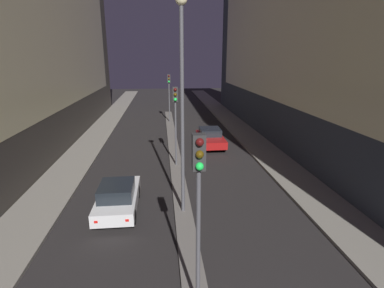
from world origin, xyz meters
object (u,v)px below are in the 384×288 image
traffic_light_far (169,88)px  car_left_lane (118,197)px  street_lamp (182,84)px  traffic_light_near (199,188)px  traffic_light_mid (175,109)px  car_right_lane (210,137)px

traffic_light_far → car_left_lane: bearing=-98.7°
street_lamp → car_left_lane: size_ratio=2.24×
traffic_light_near → car_left_lane: (-2.98, 6.03, -3.07)m
traffic_light_mid → traffic_light_near: bearing=-90.0°
traffic_light_far → street_lamp: street_lamp is taller
street_lamp → car_left_lane: bearing=171.7°
traffic_light_far → car_right_lane: (2.98, -9.32, -3.08)m
street_lamp → car_left_lane: street_lamp is taller
traffic_light_mid → traffic_light_far: bearing=90.0°
car_right_lane → traffic_light_mid: bearing=-124.2°
traffic_light_near → traffic_light_far: size_ratio=1.00×
traffic_light_mid → car_right_lane: (2.98, 4.38, -3.08)m
traffic_light_far → traffic_light_mid: bearing=-90.0°
car_left_lane → car_right_lane: size_ratio=0.97×
traffic_light_near → traffic_light_mid: 11.69m
street_lamp → car_right_lane: size_ratio=2.17×
car_left_lane → traffic_light_near: bearing=-63.7°
traffic_light_mid → traffic_light_far: size_ratio=1.00×
traffic_light_far → street_lamp: (0.00, -19.79, 2.05)m
traffic_light_far → car_right_lane: size_ratio=1.20×
traffic_light_far → car_right_lane: traffic_light_far is taller
traffic_light_near → traffic_light_far: bearing=90.0°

